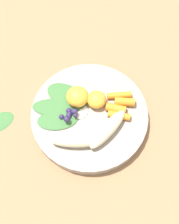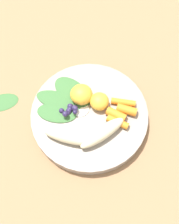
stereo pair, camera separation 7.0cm
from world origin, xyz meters
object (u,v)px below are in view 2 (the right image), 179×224
(kale_leaf_stray, at_px, (2,102))
(bowl, at_px, (90,116))
(banana_peeled_right, at_px, (69,137))
(orange_segment_near, at_px, (81,94))
(banana_peeled_left, at_px, (102,133))

(kale_leaf_stray, bearing_deg, bowl, 152.23)
(banana_peeled_right, relative_size, kale_leaf_stray, 1.42)
(banana_peeled_right, relative_size, orange_segment_near, 2.22)
(orange_segment_near, relative_size, kale_leaf_stray, 0.64)
(kale_leaf_stray, bearing_deg, orange_segment_near, 162.71)
(banana_peeled_left, xyz_separation_m, orange_segment_near, (-0.10, 0.04, 0.00))
(bowl, xyz_separation_m, kale_leaf_stray, (-0.19, -0.12, -0.01))
(bowl, bearing_deg, orange_segment_near, 158.59)
(bowl, height_order, banana_peeled_left, banana_peeled_left)
(orange_segment_near, xyz_separation_m, kale_leaf_stray, (-0.15, -0.13, -0.05))
(bowl, height_order, kale_leaf_stray, bowl)
(banana_peeled_left, height_order, banana_peeled_right, same)
(banana_peeled_left, distance_m, orange_segment_near, 0.11)
(banana_peeled_left, bearing_deg, banana_peeled_right, 151.89)
(banana_peeled_right, height_order, orange_segment_near, orange_segment_near)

